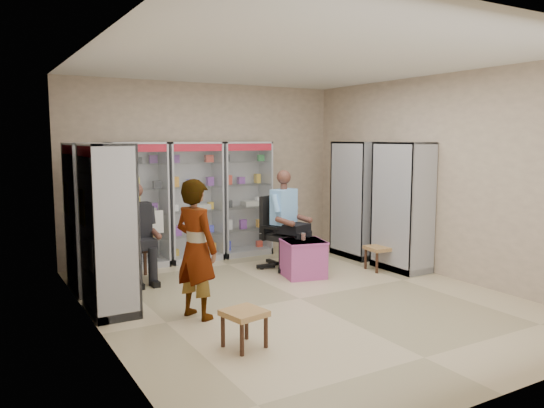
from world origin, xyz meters
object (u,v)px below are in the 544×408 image
cabinet_back_left (138,205)px  cabinet_left_near (108,229)px  woven_stool_a (379,258)px  wooden_chair (136,248)px  cabinet_back_right (244,199)px  office_chair (281,232)px  cabinet_back_mid (194,202)px  cabinet_right_near (402,207)px  standing_man (196,249)px  seated_shopkeeper (283,223)px  woven_stool_b (244,329)px  cabinet_left_far (89,217)px  cabinet_right_far (357,200)px  pink_trunk (303,259)px

cabinet_back_left → cabinet_left_near: 2.23m
cabinet_left_near → woven_stool_a: (4.13, -0.07, -0.81)m
woven_stool_a → wooden_chair: bearing=158.4°
cabinet_back_right → wooden_chair: size_ratio=2.13×
office_chair → woven_stool_a: 1.59m
wooden_chair → cabinet_back_mid: bearing=31.3°
cabinet_back_left → cabinet_left_near: same height
cabinet_right_near → woven_stool_a: 0.89m
cabinet_left_near → standing_man: 1.09m
seated_shopkeeper → wooden_chair: bearing=145.2°
woven_stool_b → standing_man: bearing=93.4°
cabinet_back_mid → cabinet_left_far: bearing=-153.7°
cabinet_back_left → woven_stool_b: (-0.05, -3.80, -0.81)m
cabinet_back_left → cabinet_left_far: bearing=-135.0°
cabinet_left_near → cabinet_right_far: bearing=101.4°
cabinet_right_far → woven_stool_a: cabinet_right_far is taller
seated_shopkeeper → pink_trunk: seated_shopkeeper is taller
cabinet_right_far → pink_trunk: size_ratio=3.50×
cabinet_back_right → cabinet_back_mid: bearing=180.0°
cabinet_left_near → standing_man: bearing=49.2°
seated_shopkeeper → standing_man: 2.52m
pink_trunk → wooden_chair: bearing=153.3°
cabinet_right_far → cabinet_left_near: 4.55m
cabinet_back_left → standing_man: size_ratio=1.24×
cabinet_left_far → pink_trunk: bearing=72.6°
wooden_chair → woven_stool_a: 3.72m
pink_trunk → woven_stool_a: pink_trunk is taller
wooden_chair → cabinet_right_far: bearing=-6.0°
cabinet_back_left → cabinet_back_mid: size_ratio=1.00×
cabinet_back_left → pink_trunk: 2.77m
cabinet_left_near → pink_trunk: size_ratio=3.50×
cabinet_back_left → wooden_chair: bearing=-108.9°
cabinet_back_mid → standing_man: size_ratio=1.24×
wooden_chair → pink_trunk: 2.47m
cabinet_right_far → wooden_chair: size_ratio=2.13×
cabinet_back_right → standing_man: cabinet_back_right is taller
wooden_chair → seated_shopkeeper: 2.26m
wooden_chair → seated_shopkeeper: seated_shopkeeper is taller
cabinet_back_mid → pink_trunk: bearing=-61.4°
pink_trunk → cabinet_right_near: bearing=-14.1°
pink_trunk → standing_man: 2.31m
cabinet_back_left → office_chair: 2.32m
standing_man → cabinet_right_near: bearing=-105.1°
cabinet_left_near → pink_trunk: (2.88, 0.20, -0.73)m
seated_shopkeeper → woven_stool_a: (1.27, -0.83, -0.55)m
cabinet_right_near → cabinet_left_near: bearing=87.4°
woven_stool_b → standing_man: size_ratio=0.23×
office_chair → pink_trunk: size_ratio=2.02×
woven_stool_b → cabinet_back_right: bearing=62.8°
cabinet_right_near → cabinet_back_left: bearing=57.7°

